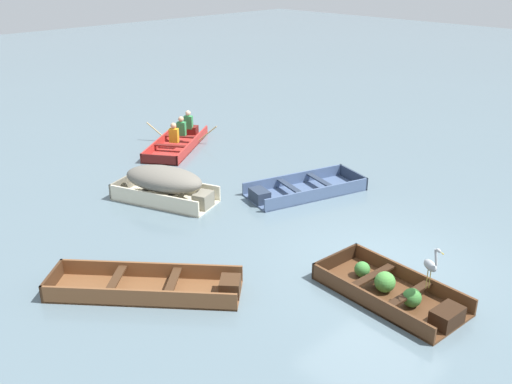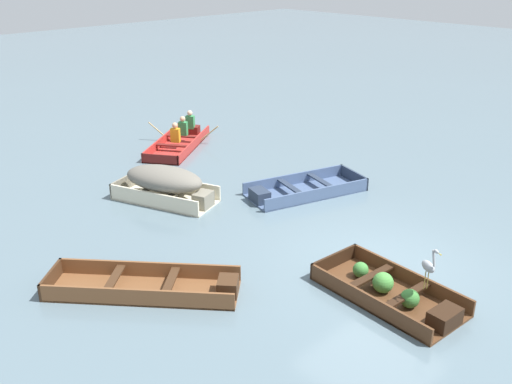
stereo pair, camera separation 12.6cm
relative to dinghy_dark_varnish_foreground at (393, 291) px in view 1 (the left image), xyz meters
The scene contains 7 objects.
ground_plane 1.24m from the dinghy_dark_varnish_foreground, 43.86° to the left, with size 80.00×80.00×0.00m, color slate.
dinghy_dark_varnish_foreground is the anchor object (origin of this frame).
skiff_slate_blue_near_moored 4.99m from the dinghy_dark_varnish_foreground, 60.37° to the left, with size 3.28×2.07×0.34m.
skiff_wooden_brown_mid_moored 4.36m from the dinghy_dark_varnish_foreground, 132.74° to the left, with size 3.05×3.29×0.34m.
skiff_cream_far_moored 6.44m from the dinghy_dark_varnish_foreground, 92.44° to the left, with size 1.92×2.79×0.88m.
rowboat_red_with_crew 10.10m from the dinghy_dark_varnish_foreground, 74.53° to the left, with size 3.35×2.78×0.88m.
heron_on_dinghy 0.96m from the dinghy_dark_varnish_foreground, 80.39° to the right, with size 0.27×0.44×0.84m.
Camera 1 is at (-8.79, -5.29, 5.74)m, focal length 40.00 mm.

